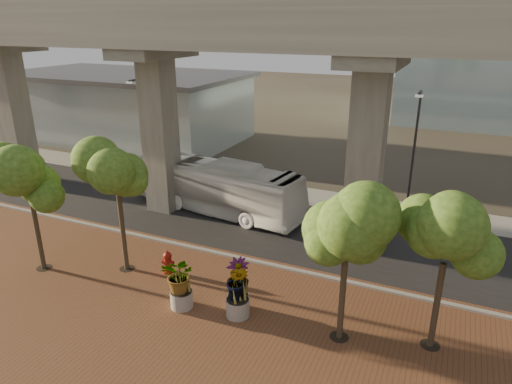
% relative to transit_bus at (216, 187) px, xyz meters
% --- Properties ---
extents(ground, '(160.00, 160.00, 0.00)m').
position_rel_transit_bus_xyz_m(ground, '(2.86, -2.92, -1.56)').
color(ground, '#342E26').
rests_on(ground, ground).
extents(brick_plaza, '(70.00, 13.00, 0.06)m').
position_rel_transit_bus_xyz_m(brick_plaza, '(2.86, -10.92, -1.53)').
color(brick_plaza, brown).
rests_on(brick_plaza, ground).
extents(asphalt_road, '(90.00, 8.00, 0.04)m').
position_rel_transit_bus_xyz_m(asphalt_road, '(2.86, -0.92, -1.54)').
color(asphalt_road, black).
rests_on(asphalt_road, ground).
extents(curb_strip, '(70.00, 0.25, 0.16)m').
position_rel_transit_bus_xyz_m(curb_strip, '(2.86, -4.92, -1.48)').
color(curb_strip, gray).
rests_on(curb_strip, ground).
extents(far_sidewalk, '(90.00, 3.00, 0.06)m').
position_rel_transit_bus_xyz_m(far_sidewalk, '(2.86, 4.58, -1.53)').
color(far_sidewalk, gray).
rests_on(far_sidewalk, ground).
extents(transit_viaduct, '(72.00, 5.60, 12.40)m').
position_rel_transit_bus_xyz_m(transit_viaduct, '(2.86, -0.92, 5.73)').
color(transit_viaduct, gray).
rests_on(transit_viaduct, ground).
extents(station_pavilion, '(23.00, 13.00, 6.30)m').
position_rel_transit_bus_xyz_m(station_pavilion, '(-17.14, 13.08, 1.66)').
color(station_pavilion, '#A2B3B9').
rests_on(station_pavilion, ground).
extents(transit_bus, '(11.46, 4.23, 3.12)m').
position_rel_transit_bus_xyz_m(transit_bus, '(0.00, 0.00, 0.00)').
color(transit_bus, white).
rests_on(transit_bus, ground).
extents(fire_hydrant, '(0.55, 0.50, 1.10)m').
position_rel_transit_bus_xyz_m(fire_hydrant, '(1.51, -7.40, -0.97)').
color(fire_hydrant, maroon).
rests_on(fire_hydrant, ground).
extents(planter_front, '(2.01, 2.01, 2.21)m').
position_rel_transit_bus_xyz_m(planter_front, '(3.54, -9.44, -0.16)').
color(planter_front, '#A39C93').
rests_on(planter_front, ground).
extents(planter_right, '(2.13, 2.13, 2.27)m').
position_rel_transit_bus_xyz_m(planter_right, '(5.72, -8.71, -0.12)').
color(planter_right, gray).
rests_on(planter_right, ground).
extents(planter_left, '(2.06, 2.06, 2.27)m').
position_rel_transit_bus_xyz_m(planter_left, '(5.86, -9.03, -0.12)').
color(planter_left, '#AFA79E').
rests_on(planter_left, ground).
extents(street_tree_far_west, '(3.52, 3.52, 5.92)m').
position_rel_transit_bus_xyz_m(street_tree_far_west, '(-4.06, -9.45, 2.79)').
color(street_tree_far_west, '#4C3C2B').
rests_on(street_tree_far_west, ground).
extents(street_tree_near_west, '(3.18, 3.18, 6.09)m').
position_rel_transit_bus_xyz_m(street_tree_near_west, '(-0.47, -7.91, 3.12)').
color(street_tree_near_west, '#4C3C2B').
rests_on(street_tree_near_west, ground).
extents(street_tree_near_east, '(3.43, 3.43, 5.89)m').
position_rel_transit_bus_xyz_m(street_tree_near_east, '(9.84, -8.71, 2.81)').
color(street_tree_near_east, '#4C3C2B').
rests_on(street_tree_near_east, ground).
extents(street_tree_far_east, '(3.67, 3.67, 6.07)m').
position_rel_transit_bus_xyz_m(street_tree_far_east, '(12.92, -7.82, 2.88)').
color(street_tree_far_east, '#4C3C2B').
rests_on(street_tree_far_east, ground).
extents(streetlamp_west, '(0.36, 1.05, 7.26)m').
position_rel_transit_bus_xyz_m(streetlamp_west, '(-7.35, 2.70, 2.68)').
color(streetlamp_west, '#2D2E32').
rests_on(streetlamp_west, ground).
extents(streetlamp_east, '(0.37, 1.09, 7.55)m').
position_rel_transit_bus_xyz_m(streetlamp_east, '(10.75, 2.48, 2.85)').
color(streetlamp_east, '#313237').
rests_on(streetlamp_east, ground).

